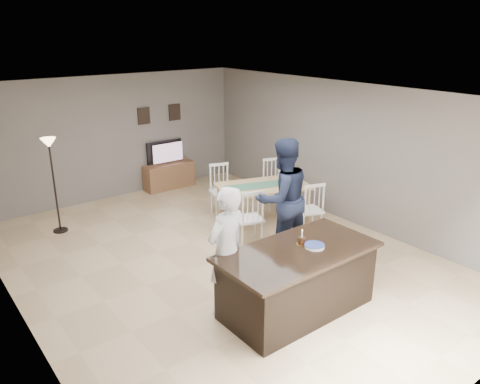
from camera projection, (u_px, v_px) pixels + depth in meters
floor at (220, 260)px, 7.72m from camera, size 8.00×8.00×0.00m
room_shell at (218, 163)px, 7.17m from camera, size 8.00×8.00×8.00m
kitchen_island at (297, 280)px, 6.23m from camera, size 2.15×1.10×0.90m
tv_console at (169, 176)px, 11.13m from camera, size 1.20×0.40×0.60m
television at (166, 152)px, 11.00m from camera, size 0.91×0.12×0.53m
tv_screen_glow at (168, 153)px, 10.93m from camera, size 0.78×0.00×0.78m
picture_frames at (160, 114)px, 10.77m from camera, size 1.10×0.02×0.38m
doorway at (83, 331)px, 3.87m from camera, size 0.00×2.10×2.65m
woman at (226, 252)px, 6.06m from camera, size 0.72×0.55×1.78m
man at (282, 199)px, 7.60m from camera, size 1.06×0.87×2.01m
birthday_cake at (302, 241)px, 6.23m from camera, size 0.14×0.14×0.21m
plate_stack at (315, 246)px, 6.14m from camera, size 0.27×0.27×0.04m
dining_table at (263, 192)px, 8.95m from camera, size 2.12×2.32×1.04m
floor_lamp at (51, 160)px, 8.37m from camera, size 0.27×0.27×1.79m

